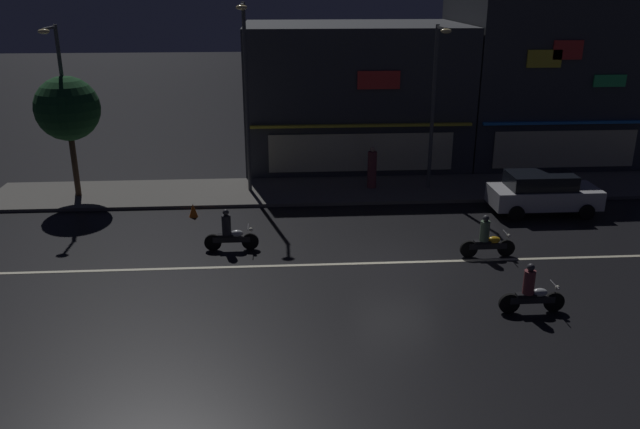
{
  "coord_description": "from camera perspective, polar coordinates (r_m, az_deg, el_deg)",
  "views": [
    {
      "loc": [
        -3.91,
        -19.6,
        8.88
      ],
      "look_at": [
        -2.43,
        2.65,
        0.83
      ],
      "focal_mm": 36.23,
      "sensor_mm": 36.0,
      "label": 1
    }
  ],
  "objects": [
    {
      "name": "ground_plane",
      "position": [
        21.87,
        6.84,
        -4.25
      ],
      "size": [
        140.0,
        140.0,
        0.0
      ],
      "primitive_type": "plane",
      "color": "black"
    },
    {
      "name": "lane_divider_stripe",
      "position": [
        21.86,
        6.84,
        -4.23
      ],
      "size": [
        31.24,
        0.16,
        0.01
      ],
      "primitive_type": "cube",
      "color": "beige",
      "rests_on": "ground"
    },
    {
      "name": "sidewalk_far",
      "position": [
        29.13,
        4.08,
        2.21
      ],
      "size": [
        32.89,
        3.85,
        0.14
      ],
      "primitive_type": "cube",
      "color": "#5B5954",
      "rests_on": "ground"
    },
    {
      "name": "storefront_left_block",
      "position": [
        33.84,
        2.92,
        10.62
      ],
      "size": [
        10.9,
        7.65,
        6.93
      ],
      "color": "#383A3F",
      "rests_on": "ground"
    },
    {
      "name": "storefront_center_block",
      "position": [
        36.47,
        18.82,
        11.7
      ],
      "size": [
        8.7,
        8.24,
        8.72
      ],
      "color": "#383A3F",
      "rests_on": "ground"
    },
    {
      "name": "streetlamp_west",
      "position": [
        29.26,
        -21.76,
        9.55
      ],
      "size": [
        0.44,
        1.64,
        7.13
      ],
      "color": "#47494C",
      "rests_on": "sidewalk_far"
    },
    {
      "name": "streetlamp_mid",
      "position": [
        27.71,
        -6.55,
        11.25
      ],
      "size": [
        0.44,
        1.64,
        7.99
      ],
      "color": "#47494C",
      "rests_on": "sidewalk_far"
    },
    {
      "name": "streetlamp_east",
      "position": [
        28.36,
        10.11,
        10.32
      ],
      "size": [
        0.44,
        1.64,
        7.09
      ],
      "color": "#47494C",
      "rests_on": "sidewalk_far"
    },
    {
      "name": "pedestrian_on_sidewalk",
      "position": [
        29.01,
        4.62,
        4.04
      ],
      "size": [
        0.41,
        0.41,
        1.87
      ],
      "rotation": [
        0.0,
        0.0,
        1.29
      ],
      "color": "brown",
      "rests_on": "sidewalk_far"
    },
    {
      "name": "street_tree",
      "position": [
        29.1,
        -21.41,
        8.68
      ],
      "size": [
        2.68,
        2.68,
        5.13
      ],
      "color": "#473323",
      "rests_on": "sidewalk_far"
    },
    {
      "name": "parked_car_near_kerb",
      "position": [
        27.6,
        19.08,
        1.87
      ],
      "size": [
        4.3,
        1.98,
        1.67
      ],
      "rotation": [
        0.0,
        0.0,
        3.14
      ],
      "color": "silver",
      "rests_on": "ground"
    },
    {
      "name": "motorcycle_lead",
      "position": [
        19.27,
        18.15,
        -6.54
      ],
      "size": [
        1.9,
        0.6,
        1.52
      ],
      "rotation": [
        0.0,
        0.0,
        3.2
      ],
      "color": "black",
      "rests_on": "ground"
    },
    {
      "name": "motorcycle_following",
      "position": [
        22.7,
        -7.98,
        -1.64
      ],
      "size": [
        1.9,
        0.6,
        1.52
      ],
      "rotation": [
        0.0,
        0.0,
        0.15
      ],
      "color": "black",
      "rests_on": "ground"
    },
    {
      "name": "motorcycle_opposite_lane",
      "position": [
        22.64,
        14.51,
        -2.16
      ],
      "size": [
        1.9,
        0.6,
        1.52
      ],
      "rotation": [
        0.0,
        0.0,
        0.06
      ],
      "color": "black",
      "rests_on": "ground"
    },
    {
      "name": "traffic_cone",
      "position": [
        26.29,
        -11.13,
        0.37
      ],
      "size": [
        0.36,
        0.36,
        0.55
      ],
      "primitive_type": "cone",
      "color": "orange",
      "rests_on": "ground"
    }
  ]
}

